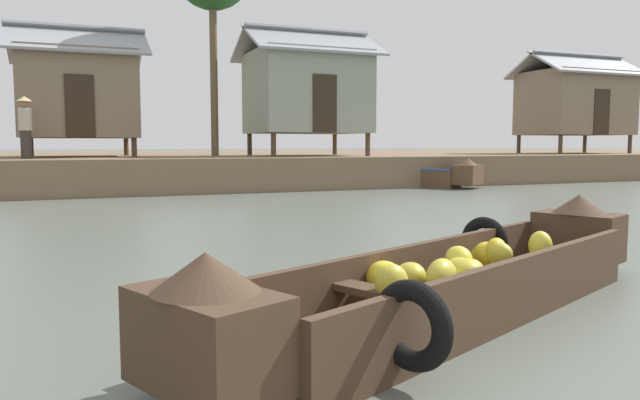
% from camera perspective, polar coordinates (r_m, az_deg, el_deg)
% --- Properties ---
extents(ground_plane, '(300.00, 300.00, 0.00)m').
position_cam_1_polar(ground_plane, '(10.44, -9.42, -2.28)').
color(ground_plane, '#596056').
extents(riverbank_strip, '(160.00, 20.00, 0.96)m').
position_cam_1_polar(riverbank_strip, '(26.34, -17.32, 3.14)').
color(riverbank_strip, '#756047').
rests_on(riverbank_strip, ground).
extents(banana_boat, '(5.23, 2.92, 0.82)m').
position_cam_1_polar(banana_boat, '(4.99, 12.88, -7.27)').
color(banana_boat, '#473323').
rests_on(banana_boat, ground).
extents(fishing_skiff_distant, '(3.20, 4.20, 0.92)m').
position_cam_1_polar(fishing_skiff_distant, '(19.85, 8.64, 2.31)').
color(fishing_skiff_distant, brown).
rests_on(fishing_skiff_distant, ground).
extents(stilt_house_left, '(4.08, 3.70, 4.04)m').
position_cam_1_polar(stilt_house_left, '(20.63, -21.71, 9.31)').
color(stilt_house_left, '#4C3826').
rests_on(stilt_house_left, riverbank_strip).
extents(stilt_house_mid_left, '(4.34, 3.58, 4.23)m').
position_cam_1_polar(stilt_house_mid_left, '(20.67, -1.25, 10.19)').
color(stilt_house_mid_left, '#4C3826').
rests_on(stilt_house_mid_left, riverbank_strip).
extents(stilt_house_mid_right, '(4.84, 3.29, 4.17)m').
position_cam_1_polar(stilt_house_mid_right, '(27.99, 22.81, 8.46)').
color(stilt_house_mid_right, '#4C3826').
rests_on(stilt_house_mid_right, riverbank_strip).
extents(vendor_person, '(0.44, 0.44, 1.66)m').
position_cam_1_polar(vendor_person, '(18.09, -25.92, 6.43)').
color(vendor_person, '#332D28').
rests_on(vendor_person, riverbank_strip).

